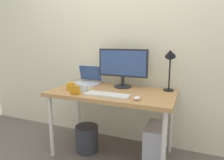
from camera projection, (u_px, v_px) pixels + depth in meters
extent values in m
plane|color=#665B51|center=(112.00, 153.00, 2.28)|extent=(6.00, 6.00, 0.00)
cube|color=beige|center=(125.00, 37.00, 2.39)|extent=(4.40, 0.04, 2.60)
cube|color=#B7844C|center=(112.00, 93.00, 2.14)|extent=(1.32, 0.69, 0.04)
cylinder|color=silver|center=(51.00, 126.00, 2.17)|extent=(0.04, 0.04, 0.69)
cylinder|color=silver|center=(164.00, 148.00, 1.74)|extent=(0.04, 0.04, 0.69)
cylinder|color=silver|center=(79.00, 110.00, 2.69)|extent=(0.04, 0.04, 0.69)
cylinder|color=silver|center=(171.00, 123.00, 2.25)|extent=(0.04, 0.04, 0.69)
cylinder|color=#232328|center=(123.00, 87.00, 2.31)|extent=(0.20, 0.20, 0.01)
cylinder|color=#232328|center=(123.00, 81.00, 2.30)|extent=(0.04, 0.04, 0.11)
cube|color=#232328|center=(123.00, 63.00, 2.26)|extent=(0.57, 0.03, 0.31)
cube|color=#334C7F|center=(122.00, 63.00, 2.24)|extent=(0.54, 0.01, 0.28)
cube|color=silver|center=(86.00, 84.00, 2.45)|extent=(0.32, 0.22, 0.02)
cube|color=silver|center=(91.00, 73.00, 2.55)|extent=(0.32, 0.06, 0.21)
cube|color=#334C7F|center=(90.00, 73.00, 2.54)|extent=(0.30, 0.05, 0.18)
cylinder|color=black|center=(169.00, 90.00, 2.15)|extent=(0.11, 0.11, 0.01)
cylinder|color=black|center=(170.00, 73.00, 2.11)|extent=(0.02, 0.02, 0.36)
cone|color=black|center=(170.00, 53.00, 2.04)|extent=(0.11, 0.14, 0.13)
cube|color=silver|center=(107.00, 95.00, 1.94)|extent=(0.44, 0.14, 0.02)
ellipsoid|color=silver|center=(137.00, 98.00, 1.82)|extent=(0.06, 0.09, 0.03)
cylinder|color=orange|center=(71.00, 86.00, 2.17)|extent=(0.09, 0.09, 0.08)
torus|color=orange|center=(75.00, 86.00, 2.15)|extent=(0.05, 0.01, 0.05)
cylinder|color=silver|center=(83.00, 88.00, 2.10)|extent=(0.09, 0.09, 0.08)
torus|color=silver|center=(88.00, 88.00, 2.08)|extent=(0.05, 0.01, 0.05)
cube|color=orange|center=(75.00, 90.00, 1.99)|extent=(0.11, 0.03, 0.09)
cube|color=#B2B2B7|center=(155.00, 145.00, 2.05)|extent=(0.18, 0.36, 0.42)
cylinder|color=#333338|center=(87.00, 138.00, 2.31)|extent=(0.26, 0.26, 0.30)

